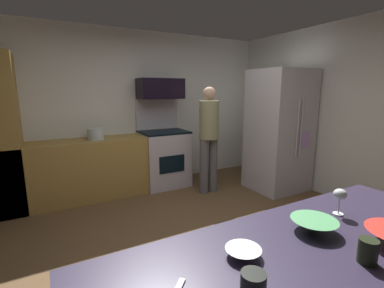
# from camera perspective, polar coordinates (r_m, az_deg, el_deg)

# --- Properties ---
(ground_plane) EXTENTS (5.20, 4.80, 0.02)m
(ground_plane) POSITION_cam_1_polar(r_m,az_deg,el_deg) (3.08, 1.53, -20.88)
(ground_plane) COLOR brown
(wall_back) EXTENTS (5.20, 0.12, 2.60)m
(wall_back) POSITION_cam_1_polar(r_m,az_deg,el_deg) (4.79, -12.76, 7.03)
(wall_back) COLOR silver
(wall_back) RESTS_ON ground
(wall_right) EXTENTS (0.12, 4.80, 2.60)m
(wall_right) POSITION_cam_1_polar(r_m,az_deg,el_deg) (4.48, 31.08, 5.44)
(wall_right) COLOR silver
(wall_right) RESTS_ON ground
(lower_cabinet_run) EXTENTS (2.40, 0.60, 0.90)m
(lower_cabinet_run) POSITION_cam_1_polar(r_m,az_deg,el_deg) (4.41, -22.27, -5.11)
(lower_cabinet_run) COLOR olive
(lower_cabinet_run) RESTS_ON ground
(oven_range) EXTENTS (0.76, 0.65, 1.48)m
(oven_range) POSITION_cam_1_polar(r_m,az_deg,el_deg) (4.71, -5.93, -2.53)
(oven_range) COLOR #BBB4B8
(oven_range) RESTS_ON ground
(microwave) EXTENTS (0.74, 0.38, 0.34)m
(microwave) POSITION_cam_1_polar(r_m,az_deg,el_deg) (4.66, -6.64, 11.45)
(microwave) COLOR black
(microwave) RESTS_ON oven_range
(refrigerator) EXTENTS (0.85, 0.80, 1.95)m
(refrigerator) POSITION_cam_1_polar(r_m,az_deg,el_deg) (4.65, 17.75, 2.61)
(refrigerator) COLOR #BBB7BC
(refrigerator) RESTS_ON ground
(person_cook) EXTENTS (0.31, 0.30, 1.68)m
(person_cook) POSITION_cam_1_polar(r_m,az_deg,el_deg) (4.27, 3.56, 1.97)
(person_cook) COLOR #585858
(person_cook) RESTS_ON ground
(mixing_bowl_small) EXTENTS (0.16, 0.16, 0.04)m
(mixing_bowl_small) POSITION_cam_1_polar(r_m,az_deg,el_deg) (1.32, 10.68, -21.44)
(mixing_bowl_small) COLOR white
(mixing_bowl_small) RESTS_ON counter_island
(mixing_bowl_prep) EXTENTS (0.24, 0.24, 0.07)m
(mixing_bowl_prep) POSITION_cam_1_polar(r_m,az_deg,el_deg) (1.62, 24.16, -15.28)
(mixing_bowl_prep) COLOR #529C60
(mixing_bowl_prep) RESTS_ON counter_island
(wine_glass_mid) EXTENTS (0.07, 0.07, 0.16)m
(wine_glass_mid) POSITION_cam_1_polar(r_m,az_deg,el_deg) (1.85, 28.62, -9.46)
(wine_glass_mid) COLOR silver
(wine_glass_mid) RESTS_ON counter_island
(mug_coffee) EXTENTS (0.08, 0.08, 0.11)m
(mug_coffee) POSITION_cam_1_polar(r_m,az_deg,el_deg) (1.45, 32.95, -18.33)
(mug_coffee) COLOR black
(mug_coffee) RESTS_ON counter_island
(mug_tea) EXTENTS (0.09, 0.09, 0.09)m
(mug_tea) POSITION_cam_1_polar(r_m,az_deg,el_deg) (1.12, 12.72, -26.73)
(mug_tea) COLOR black
(mug_tea) RESTS_ON counter_island
(stock_pot) EXTENTS (0.25, 0.25, 0.17)m
(stock_pot) POSITION_cam_1_polar(r_m,az_deg,el_deg) (4.33, -19.53, 2.04)
(stock_pot) COLOR #B2C3BE
(stock_pot) RESTS_ON lower_cabinet_run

